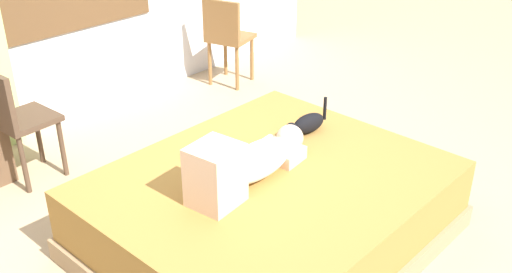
{
  "coord_description": "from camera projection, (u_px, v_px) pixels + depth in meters",
  "views": [
    {
      "loc": [
        -2.24,
        -1.98,
        2.26
      ],
      "look_at": [
        0.07,
        0.15,
        0.62
      ],
      "focal_mm": 41.62,
      "sensor_mm": 36.0,
      "label": 1
    }
  ],
  "objects": [
    {
      "name": "ground_plane",
      "position": [
        266.0,
        236.0,
        3.7
      ],
      "size": [
        16.0,
        16.0,
        0.0
      ],
      "primitive_type": "plane",
      "color": "tan"
    },
    {
      "name": "cat",
      "position": [
        307.0,
        124.0,
        3.88
      ],
      "size": [
        0.36,
        0.14,
        0.21
      ],
      "color": "black",
      "rests_on": "bed"
    },
    {
      "name": "chair_spare",
      "position": [
        227.0,
        35.0,
        5.65
      ],
      "size": [
        0.47,
        0.47,
        0.86
      ],
      "color": "brown",
      "rests_on": "ground"
    },
    {
      "name": "bed",
      "position": [
        269.0,
        210.0,
        3.54
      ],
      "size": [
        2.0,
        1.67,
        0.47
      ],
      "color": "#997A56",
      "rests_on": "ground"
    },
    {
      "name": "chair_by_desk",
      "position": [
        15.0,
        116.0,
        4.05
      ],
      "size": [
        0.4,
        0.4,
        0.86
      ],
      "color": "#4C3828",
      "rests_on": "ground"
    },
    {
      "name": "person_lying",
      "position": [
        248.0,
        163.0,
        3.34
      ],
      "size": [
        0.94,
        0.35,
        0.34
      ],
      "color": "silver",
      "rests_on": "bed"
    }
  ]
}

